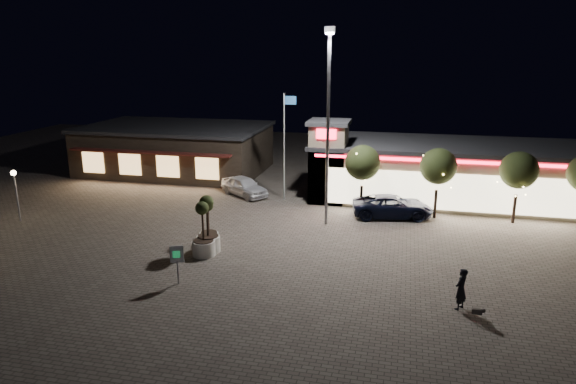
% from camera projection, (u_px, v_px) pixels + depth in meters
% --- Properties ---
extents(ground, '(90.00, 90.00, 0.00)m').
position_uv_depth(ground, '(264.00, 270.00, 26.60)').
color(ground, '#60574E').
rests_on(ground, ground).
extents(retail_building, '(20.40, 8.40, 6.10)m').
position_uv_depth(retail_building, '(441.00, 171.00, 38.79)').
color(retail_building, gray).
rests_on(retail_building, ground).
extents(restaurant_building, '(16.40, 11.00, 4.30)m').
position_uv_depth(restaurant_building, '(177.00, 148.00, 47.80)').
color(restaurant_building, '#382D23').
rests_on(restaurant_building, ground).
extents(floodlight_pole, '(0.60, 0.40, 12.38)m').
position_uv_depth(floodlight_pole, '(328.00, 117.00, 31.79)').
color(floodlight_pole, gray).
rests_on(floodlight_pole, ground).
extents(flagpole, '(0.95, 0.10, 8.00)m').
position_uv_depth(flagpole, '(285.00, 138.00, 37.94)').
color(flagpole, white).
rests_on(flagpole, ground).
extents(lamp_post_west, '(0.36, 0.36, 3.48)m').
position_uv_depth(lamp_post_west, '(15.00, 185.00, 33.60)').
color(lamp_post_west, gray).
rests_on(lamp_post_west, ground).
extents(string_tree_a, '(2.42, 2.42, 4.79)m').
position_uv_depth(string_tree_a, '(363.00, 163.00, 35.10)').
color(string_tree_a, '#332319').
rests_on(string_tree_a, ground).
extents(string_tree_b, '(2.42, 2.42, 4.79)m').
position_uv_depth(string_tree_b, '(438.00, 166.00, 34.01)').
color(string_tree_b, '#332319').
rests_on(string_tree_b, ground).
extents(string_tree_c, '(2.42, 2.42, 4.79)m').
position_uv_depth(string_tree_c, '(519.00, 170.00, 32.93)').
color(string_tree_c, '#332319').
rests_on(string_tree_c, ground).
extents(pickup_truck, '(5.77, 3.42, 1.50)m').
position_uv_depth(pickup_truck, '(392.00, 206.00, 34.93)').
color(pickup_truck, black).
rests_on(pickup_truck, ground).
extents(white_sedan, '(4.65, 4.07, 1.52)m').
position_uv_depth(white_sedan, '(244.00, 186.00, 40.02)').
color(white_sedan, silver).
rests_on(white_sedan, ground).
extents(pedestrian, '(0.77, 0.83, 1.91)m').
position_uv_depth(pedestrian, '(461.00, 289.00, 22.41)').
color(pedestrian, black).
rests_on(pedestrian, ground).
extents(dog, '(0.56, 0.21, 0.30)m').
position_uv_depth(dog, '(479.00, 311.00, 21.85)').
color(dog, '#59514C').
rests_on(dog, ground).
extents(planter_left, '(1.10, 1.10, 2.71)m').
position_uv_depth(planter_left, '(209.00, 231.00, 29.89)').
color(planter_left, silver).
rests_on(planter_left, ground).
extents(planter_mid, '(1.27, 1.27, 3.12)m').
position_uv_depth(planter_mid, '(203.00, 239.00, 28.30)').
color(planter_mid, silver).
rests_on(planter_mid, ground).
extents(planter_right, '(1.34, 1.34, 3.30)m').
position_uv_depth(planter_right, '(208.00, 234.00, 28.85)').
color(planter_right, silver).
rests_on(planter_right, ground).
extents(valet_sign, '(0.62, 0.31, 1.98)m').
position_uv_depth(valet_sign, '(177.00, 257.00, 24.72)').
color(valet_sign, gray).
rests_on(valet_sign, ground).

